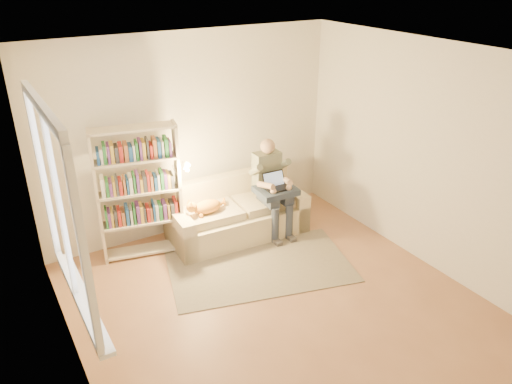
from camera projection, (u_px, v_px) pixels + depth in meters
floor at (287, 314)px, 5.19m from camera, size 4.50×4.50×0.00m
ceiling at (295, 60)px, 4.08m from camera, size 4.00×4.50×0.02m
wall_left at (68, 263)px, 3.71m from camera, size 0.02×4.50×2.60m
wall_right at (438, 161)px, 5.56m from camera, size 0.02×4.50×2.60m
wall_back at (191, 135)px, 6.38m from camera, size 4.00×0.02×2.60m
wall_front at (509, 351)px, 2.89m from camera, size 4.00×0.02×2.60m
window at (68, 241)px, 3.86m from camera, size 0.12×1.52×1.69m
sofa at (236, 215)px, 6.59m from camera, size 1.81×0.89×0.75m
person at (271, 182)px, 6.48m from camera, size 0.37×0.58×1.27m
cat at (208, 206)px, 6.19m from camera, size 0.57×0.21×0.21m
blanket at (272, 191)px, 6.39m from camera, size 0.52×0.44×0.08m
laptop at (271, 185)px, 6.36m from camera, size 0.31×0.27×0.25m
bookshelf at (139, 186)px, 5.88m from camera, size 1.09×0.52×1.66m
rug at (260, 266)px, 5.98m from camera, size 2.39×1.77×0.01m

